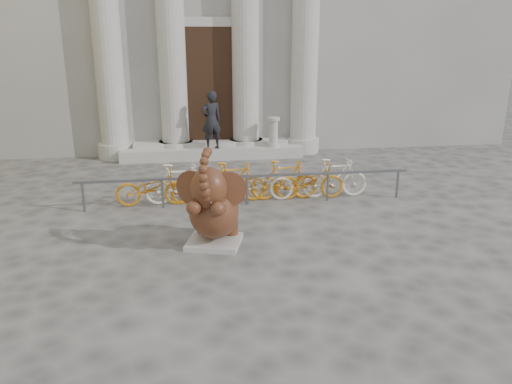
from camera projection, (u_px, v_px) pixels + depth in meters
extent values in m
plane|color=#474442|center=(247.00, 290.00, 7.96)|extent=(80.00, 80.00, 0.00)
cube|color=black|center=(210.00, 86.00, 16.66)|extent=(2.40, 0.16, 4.00)
cylinder|color=#A8A59E|center=(106.00, 33.00, 15.61)|extent=(0.90, 0.90, 8.00)
cylinder|color=#A8A59E|center=(171.00, 33.00, 15.88)|extent=(0.90, 0.90, 8.00)
cylinder|color=#A8A59E|center=(245.00, 33.00, 16.21)|extent=(0.90, 0.90, 8.00)
cylinder|color=#A8A59E|center=(305.00, 33.00, 16.48)|extent=(0.90, 0.90, 8.00)
cube|color=#A8A59E|center=(212.00, 152.00, 16.80)|extent=(6.00, 1.20, 0.36)
cube|color=#A8A59E|center=(214.00, 242.00, 9.71)|extent=(1.20, 1.13, 0.10)
ellipsoid|color=black|center=(216.00, 221.00, 9.82)|extent=(1.02, 0.99, 0.64)
ellipsoid|color=black|center=(214.00, 211.00, 9.54)|extent=(1.24, 1.41, 1.04)
cylinder|color=black|center=(205.00, 226.00, 10.02)|extent=(0.37, 0.37, 0.26)
cylinder|color=black|center=(231.00, 228.00, 9.96)|extent=(0.37, 0.37, 0.26)
cylinder|color=black|center=(197.00, 208.00, 9.13)|extent=(0.39, 0.64, 0.40)
cylinder|color=black|center=(221.00, 209.00, 9.08)|extent=(0.39, 0.64, 0.40)
ellipsoid|color=black|center=(209.00, 189.00, 9.04)|extent=(0.82, 0.80, 0.80)
cylinder|color=black|center=(192.00, 188.00, 9.21)|extent=(0.59, 0.42, 0.68)
cylinder|color=black|center=(228.00, 190.00, 9.12)|extent=(0.68, 0.08, 0.68)
cone|color=beige|center=(200.00, 200.00, 8.91)|extent=(0.07, 0.23, 0.11)
cone|color=beige|center=(213.00, 201.00, 8.88)|extent=(0.18, 0.23, 0.11)
cube|color=slate|center=(247.00, 176.00, 11.87)|extent=(8.00, 0.06, 0.06)
cylinder|color=slate|center=(83.00, 197.00, 11.46)|extent=(0.06, 0.06, 0.70)
cylinder|color=slate|center=(163.00, 194.00, 11.70)|extent=(0.06, 0.06, 0.70)
cylinder|color=slate|center=(247.00, 190.00, 11.97)|extent=(0.06, 0.06, 0.70)
cylinder|color=slate|center=(328.00, 187.00, 12.24)|extent=(0.06, 0.06, 0.70)
cylinder|color=slate|center=(397.00, 184.00, 12.48)|extent=(0.06, 0.06, 0.70)
imported|color=orange|center=(152.00, 185.00, 11.86)|extent=(1.70, 0.50, 1.00)
imported|color=silver|center=(179.00, 184.00, 11.95)|extent=(1.66, 0.47, 1.00)
imported|color=orange|center=(206.00, 183.00, 12.03)|extent=(1.70, 0.50, 1.00)
imported|color=orange|center=(233.00, 182.00, 12.12)|extent=(1.66, 0.47, 1.00)
imported|color=silver|center=(259.00, 181.00, 12.21)|extent=(1.70, 0.50, 1.00)
imported|color=orange|center=(284.00, 180.00, 12.29)|extent=(1.66, 0.47, 1.00)
imported|color=orange|center=(310.00, 179.00, 12.38)|extent=(1.70, 0.50, 1.00)
imported|color=silver|center=(335.00, 178.00, 12.47)|extent=(1.66, 0.47, 1.00)
imported|color=black|center=(211.00, 120.00, 16.13)|extent=(0.80, 0.66, 1.88)
cylinder|color=#A8A59E|center=(273.00, 145.00, 16.72)|extent=(0.40, 0.40, 0.12)
cylinder|color=#A8A59E|center=(274.00, 133.00, 16.60)|extent=(0.28, 0.28, 0.90)
cylinder|color=#A8A59E|center=(274.00, 119.00, 16.46)|extent=(0.40, 0.40, 0.10)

